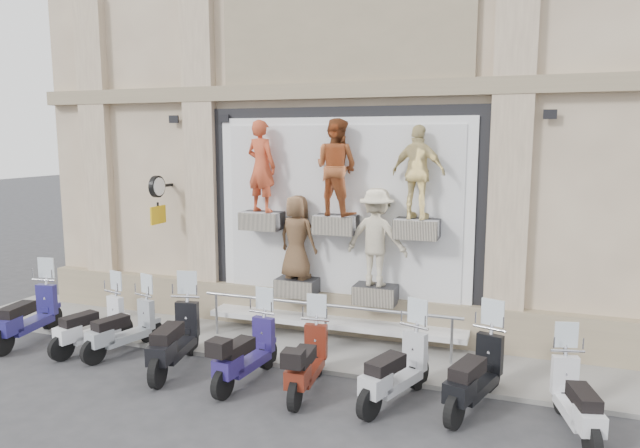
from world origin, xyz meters
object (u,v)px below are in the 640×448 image
(scooter_d, at_px, (174,325))
(scooter_g, at_px, (396,356))
(scooter_c, at_px, (123,317))
(scooter_f, at_px, (307,348))
(clock_sign_bracket, at_px, (158,194))
(scooter_b, at_px, (91,314))
(scooter_a, at_px, (27,304))
(scooter_i, at_px, (577,386))
(guard_rail, at_px, (326,328))
(scooter_e, at_px, (246,340))
(scooter_h, at_px, (475,360))

(scooter_d, bearing_deg, scooter_g, -10.90)
(scooter_c, distance_m, scooter_f, 3.78)
(clock_sign_bracket, relative_size, scooter_b, 0.59)
(clock_sign_bracket, distance_m, scooter_b, 2.81)
(scooter_a, xyz_separation_m, scooter_i, (9.77, -0.28, -0.08))
(guard_rail, height_order, scooter_i, scooter_i)
(guard_rail, xyz_separation_m, scooter_c, (-3.48, -1.35, 0.24))
(scooter_f, distance_m, scooter_i, 3.85)
(scooter_a, distance_m, scooter_b, 1.48)
(scooter_e, distance_m, scooter_i, 4.91)
(clock_sign_bracket, distance_m, scooter_c, 2.81)
(scooter_d, distance_m, scooter_g, 3.83)
(scooter_a, relative_size, scooter_b, 1.10)
(guard_rail, height_order, scooter_h, scooter_h)
(scooter_c, height_order, scooter_h, scooter_h)
(guard_rail, bearing_deg, scooter_f, -80.60)
(scooter_a, bearing_deg, scooter_d, -11.42)
(scooter_d, bearing_deg, guard_rail, 26.44)
(guard_rail, xyz_separation_m, scooter_e, (-0.77, -1.73, 0.27))
(scooter_b, distance_m, scooter_d, 2.02)
(scooter_e, xyz_separation_m, scooter_h, (3.57, 0.27, 0.03))
(guard_rail, bearing_deg, scooter_b, -161.54)
(clock_sign_bracket, height_order, scooter_c, clock_sign_bracket)
(scooter_g, height_order, scooter_h, scooter_h)
(guard_rail, relative_size, clock_sign_bracket, 4.96)
(scooter_b, xyz_separation_m, scooter_e, (3.39, -0.35, 0.02))
(clock_sign_bracket, distance_m, scooter_d, 3.41)
(guard_rail, bearing_deg, scooter_i, -22.82)
(scooter_b, distance_m, scooter_c, 0.68)
(scooter_f, relative_size, scooter_h, 0.93)
(guard_rail, height_order, scooter_e, scooter_e)
(scooter_c, distance_m, scooter_h, 6.28)
(scooter_c, relative_size, scooter_d, 0.88)
(guard_rail, relative_size, scooter_d, 2.58)
(scooter_b, distance_m, scooter_f, 4.45)
(guard_rail, xyz_separation_m, scooter_f, (0.29, -1.72, 0.25))
(guard_rail, bearing_deg, scooter_e, -113.90)
(scooter_e, bearing_deg, scooter_c, 178.34)
(scooter_h, height_order, scooter_i, scooter_h)
(scooter_c, distance_m, scooter_d, 1.36)
(scooter_g, xyz_separation_m, scooter_h, (1.13, 0.18, 0.02))
(scooter_f, bearing_deg, scooter_a, 172.74)
(clock_sign_bracket, height_order, scooter_f, clock_sign_bracket)
(scooter_g, bearing_deg, scooter_i, 18.27)
(scooter_a, height_order, scooter_g, scooter_a)
(scooter_a, relative_size, scooter_i, 1.12)
(scooter_i, bearing_deg, scooter_f, 166.22)
(scooter_d, bearing_deg, scooter_a, 165.47)
(guard_rail, bearing_deg, scooter_c, -158.82)
(clock_sign_bracket, distance_m, scooter_i, 8.60)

